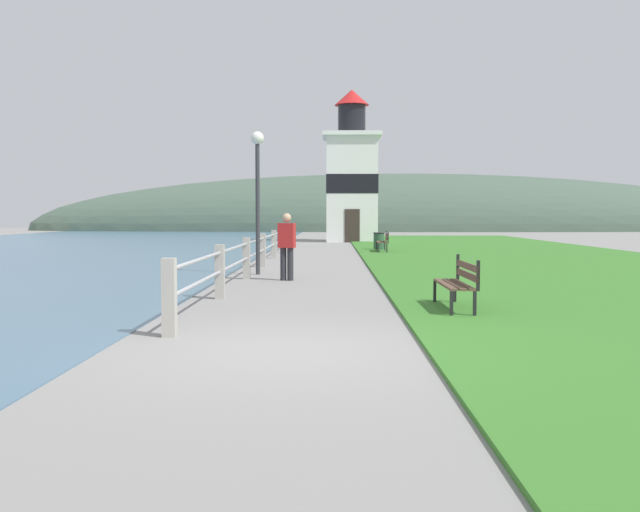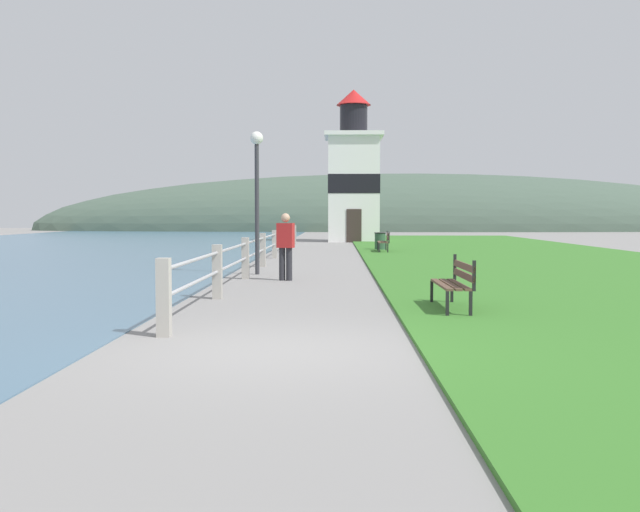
% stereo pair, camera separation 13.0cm
% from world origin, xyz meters
% --- Properties ---
extents(ground_plane, '(160.00, 160.00, 0.00)m').
position_xyz_m(ground_plane, '(0.00, 0.00, 0.00)').
color(ground_plane, gray).
extents(grass_verge, '(12.00, 55.78, 0.06)m').
position_xyz_m(grass_verge, '(7.73, 18.59, 0.03)').
color(grass_verge, '#387528').
rests_on(grass_verge, ground_plane).
extents(seawall_railing, '(0.18, 30.79, 1.08)m').
position_xyz_m(seawall_railing, '(-1.63, 16.30, 0.62)').
color(seawall_railing, '#A8A399').
rests_on(seawall_railing, ground_plane).
extents(park_bench_near, '(0.48, 1.82, 0.94)m').
position_xyz_m(park_bench_near, '(2.76, 3.59, 0.54)').
color(park_bench_near, brown).
rests_on(park_bench_near, ground_plane).
extents(park_bench_midway, '(0.52, 1.87, 0.94)m').
position_xyz_m(park_bench_midway, '(2.85, 22.57, 0.54)').
color(park_bench_midway, brown).
rests_on(park_bench_midway, ground_plane).
extents(lighthouse, '(3.55, 3.55, 9.34)m').
position_xyz_m(lighthouse, '(1.79, 35.64, 3.90)').
color(lighthouse, white).
rests_on(lighthouse, ground_plane).
extents(person_strolling, '(0.46, 0.32, 1.70)m').
position_xyz_m(person_strolling, '(-0.55, 9.34, 0.92)').
color(person_strolling, '#28282D').
rests_on(person_strolling, ground_plane).
extents(trash_bin, '(0.54, 0.54, 0.84)m').
position_xyz_m(trash_bin, '(2.77, 24.43, 0.42)').
color(trash_bin, '#2D5138').
rests_on(trash_bin, ground_plane).
extents(lamp_post, '(0.36, 0.36, 3.96)m').
position_xyz_m(lamp_post, '(-1.48, 11.17, 2.74)').
color(lamp_post, '#333338').
rests_on(lamp_post, ground_plane).
extents(distant_hillside, '(80.00, 16.00, 12.00)m').
position_xyz_m(distant_hillside, '(8.00, 67.18, 0.00)').
color(distant_hillside, '#475B4C').
rests_on(distant_hillside, ground_plane).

